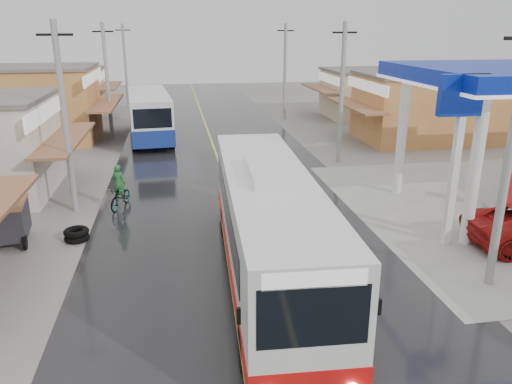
{
  "coord_description": "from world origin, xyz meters",
  "views": [
    {
      "loc": [
        -2.49,
        -12.63,
        7.69
      ],
      "look_at": [
        0.27,
        4.22,
        2.02
      ],
      "focal_mm": 35.0,
      "sensor_mm": 36.0,
      "label": 1
    }
  ],
  "objects_px": {
    "second_bus": "(149,114)",
    "tyre_stack": "(77,235)",
    "tricycle_near": "(8,220)",
    "coach_bus": "(268,227)",
    "cyclist": "(120,194)"
  },
  "relations": [
    {
      "from": "second_bus",
      "to": "tyre_stack",
      "type": "relative_size",
      "value": 10.86
    },
    {
      "from": "tyre_stack",
      "to": "tricycle_near",
      "type": "bearing_deg",
      "value": 174.86
    },
    {
      "from": "tyre_stack",
      "to": "coach_bus",
      "type": "bearing_deg",
      "value": -32.92
    },
    {
      "from": "coach_bus",
      "to": "tyre_stack",
      "type": "relative_size",
      "value": 13.11
    },
    {
      "from": "second_bus",
      "to": "cyclist",
      "type": "relative_size",
      "value": 4.97
    },
    {
      "from": "tricycle_near",
      "to": "tyre_stack",
      "type": "relative_size",
      "value": 2.23
    },
    {
      "from": "second_bus",
      "to": "cyclist",
      "type": "bearing_deg",
      "value": -97.99
    },
    {
      "from": "second_bus",
      "to": "tyre_stack",
      "type": "distance_m",
      "value": 18.07
    },
    {
      "from": "second_bus",
      "to": "tricycle_near",
      "type": "bearing_deg",
      "value": -109.15
    },
    {
      "from": "coach_bus",
      "to": "cyclist",
      "type": "xyz_separation_m",
      "value": [
        -5.23,
        7.67,
        -1.16
      ]
    },
    {
      "from": "cyclist",
      "to": "tyre_stack",
      "type": "bearing_deg",
      "value": -92.33
    },
    {
      "from": "coach_bus",
      "to": "second_bus",
      "type": "relative_size",
      "value": 1.21
    },
    {
      "from": "tricycle_near",
      "to": "tyre_stack",
      "type": "distance_m",
      "value": 2.49
    },
    {
      "from": "cyclist",
      "to": "tyre_stack",
      "type": "height_order",
      "value": "cyclist"
    },
    {
      "from": "coach_bus",
      "to": "cyclist",
      "type": "height_order",
      "value": "coach_bus"
    }
  ]
}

